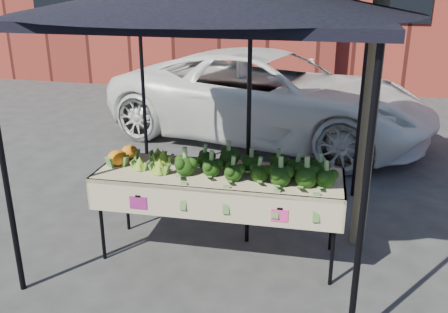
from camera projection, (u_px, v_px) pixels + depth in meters
ground at (195, 257)px, 4.95m from camera, size 90.00×90.00×0.00m
table at (219, 215)px, 4.86m from camera, size 2.44×0.92×0.90m
canopy at (217, 115)px, 4.96m from camera, size 3.16×3.16×2.74m
broccoli_heap at (256, 163)px, 4.61m from camera, size 1.53×0.56×0.25m
romanesco_cluster at (156, 157)px, 4.87m from camera, size 0.42×0.56×0.19m
cauliflower_pair at (123, 154)px, 4.99m from camera, size 0.22×0.42×0.17m
street_tree at (378, 31)px, 4.51m from camera, size 2.26×2.26×4.45m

